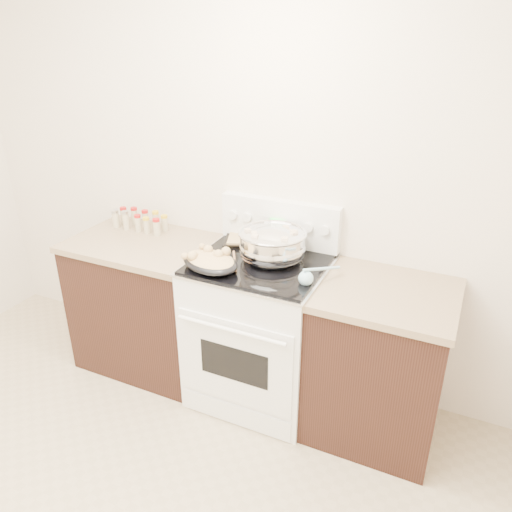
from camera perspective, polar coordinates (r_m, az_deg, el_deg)
The scene contains 9 objects.
counter_left at distance 3.49m, azimuth -12.08°, elevation -5.21°, with size 0.93×0.67×0.92m.
counter_right at distance 2.94m, azimuth 13.80°, elevation -11.69°, with size 0.73×0.67×0.92m.
kitchen_range at distance 3.09m, azimuth 0.43°, elevation -8.21°, with size 0.78×0.73×1.22m.
mixing_bowl at distance 2.85m, azimuth 1.89°, elevation 1.20°, with size 0.48×0.48×0.23m.
roasting_pan at distance 2.77m, azimuth -5.29°, elevation -0.55°, with size 0.42×0.35×0.12m.
baking_sheet at distance 3.13m, azimuth 0.55°, elevation 2.06°, with size 0.51×0.43×0.06m.
wooden_spoon at distance 2.82m, azimuth -3.64°, elevation -0.85°, with size 0.15×0.23×0.04m.
blue_ladle at distance 2.63m, azimuth 5.93°, elevation -2.42°, with size 0.17×0.25×0.10m.
spice_jars at distance 3.46m, azimuth -13.13°, elevation 3.97°, with size 0.39×0.14×0.13m.
Camera 1 is at (1.42, -0.93, 2.18)m, focal length 35.00 mm.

